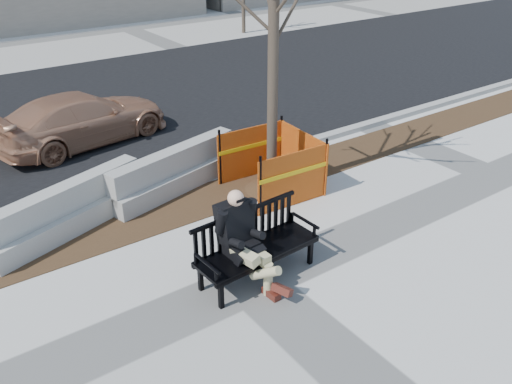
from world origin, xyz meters
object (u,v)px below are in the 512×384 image
Objects in this scene: seated_man at (242,281)px; tree_fence at (271,190)px; sedan at (86,142)px; jersey_barrier_left at (71,229)px; jersey_barrier_right at (176,189)px; bench at (257,276)px.

seated_man is 3.00m from tree_fence.
sedan is 4.02m from jersey_barrier_left.
tree_fence is (2.14, 2.11, 0.00)m from seated_man.
seated_man is 6.62m from sedan.
jersey_barrier_right is (-1.53, 1.13, 0.00)m from tree_fence.
bench is 3.51m from jersey_barrier_left.
tree_fence is at bearing -164.88° from sedan.
bench is 0.65× the size of jersey_barrier_left.
jersey_barrier_left is 1.01× the size of jersey_barrier_right.
jersey_barrier_left is (-1.60, -3.69, 0.00)m from sedan.
bench is 1.31× the size of seated_man.
jersey_barrier_right is (2.21, 0.30, 0.00)m from jersey_barrier_left.
jersey_barrier_left is (-1.88, 2.97, 0.00)m from bench.
seated_man is at bearing -114.85° from jersey_barrier_right.
tree_fence reaches higher than sedan.
bench reaches higher than jersey_barrier_right.
sedan reaches higher than bench.
sedan is 1.36× the size of jersey_barrier_left.
bench is at bearing -11.42° from seated_man.
seated_man is 3.35m from jersey_barrier_left.
tree_fence is at bearing -31.02° from jersey_barrier_left.
jersey_barrier_right is at bearing 76.21° from seated_man.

